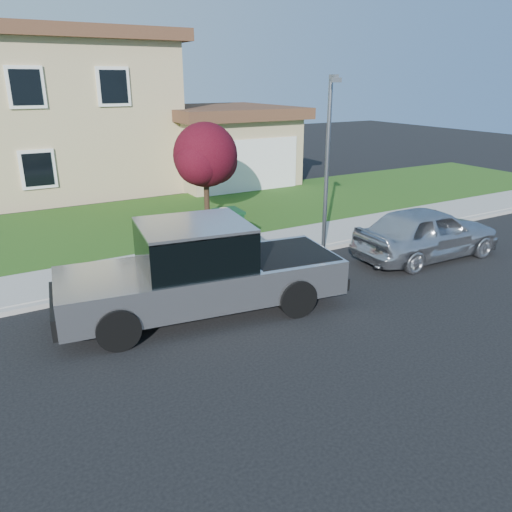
% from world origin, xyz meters
% --- Properties ---
extents(ground, '(80.00, 80.00, 0.00)m').
position_xyz_m(ground, '(0.00, 0.00, 0.00)').
color(ground, black).
rests_on(ground, ground).
extents(curb, '(40.00, 0.20, 0.12)m').
position_xyz_m(curb, '(1.00, 2.90, 0.06)').
color(curb, gray).
rests_on(curb, ground).
extents(sidewalk, '(40.00, 2.00, 0.15)m').
position_xyz_m(sidewalk, '(1.00, 4.00, 0.07)').
color(sidewalk, gray).
rests_on(sidewalk, ground).
extents(lawn, '(40.00, 7.00, 0.10)m').
position_xyz_m(lawn, '(1.00, 8.50, 0.05)').
color(lawn, '#204413').
rests_on(lawn, ground).
extents(house, '(14.00, 11.30, 6.85)m').
position_xyz_m(house, '(1.31, 16.38, 3.17)').
color(house, tan).
rests_on(house, ground).
extents(pickup_truck, '(6.47, 2.95, 2.05)m').
position_xyz_m(pickup_truck, '(-0.53, 0.91, 0.96)').
color(pickup_truck, black).
rests_on(pickup_truck, ground).
extents(woman, '(0.74, 0.64, 1.90)m').
position_xyz_m(woman, '(0.73, 2.27, 0.90)').
color(woman, tan).
rests_on(woman, ground).
extents(sedan, '(4.53, 1.95, 1.52)m').
position_xyz_m(sedan, '(6.50, 0.92, 0.76)').
color(sedan, '#B1B2B9').
rests_on(sedan, ground).
extents(ornamental_tree, '(2.49, 2.24, 3.42)m').
position_xyz_m(ornamental_tree, '(2.75, 7.68, 2.28)').
color(ornamental_tree, black).
rests_on(ornamental_tree, lawn).
extents(trash_bin, '(0.77, 0.87, 1.17)m').
position_xyz_m(trash_bin, '(1.78, 4.09, 0.74)').
color(trash_bin, '#0F371B').
rests_on(trash_bin, sidewalk).
extents(street_lamp, '(0.41, 0.64, 5.00)m').
position_xyz_m(street_lamp, '(4.20, 2.70, 2.85)').
color(street_lamp, slate).
rests_on(street_lamp, ground).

